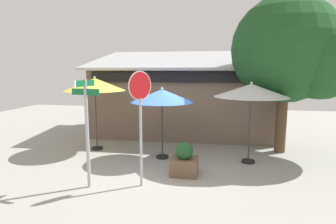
% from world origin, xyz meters
% --- Properties ---
extents(ground_plane, '(28.00, 28.00, 0.10)m').
position_xyz_m(ground_plane, '(0.00, 0.00, -0.05)').
color(ground_plane, '#9E9B93').
extents(cafe_building, '(8.77, 5.05, 4.14)m').
position_xyz_m(cafe_building, '(0.24, 5.17, 1.68)').
color(cafe_building, '#705B4C').
rests_on(cafe_building, ground).
extents(street_sign_post, '(0.80, 0.85, 2.88)m').
position_xyz_m(street_sign_post, '(-1.53, -2.00, 1.75)').
color(street_sign_post, '#A8AAB2').
rests_on(street_sign_post, ground).
extents(stop_sign, '(0.44, 0.63, 3.09)m').
position_xyz_m(stop_sign, '(-0.17, -1.68, 2.14)').
color(stop_sign, '#A8AAB2').
rests_on(stop_sign, ground).
extents(patio_umbrella_mustard_left, '(2.33, 2.33, 2.87)m').
position_xyz_m(patio_umbrella_mustard_left, '(-2.81, 1.44, 2.54)').
color(patio_umbrella_mustard_left, black).
rests_on(patio_umbrella_mustard_left, ground).
extents(patio_umbrella_royal_blue_center, '(2.17, 2.17, 2.52)m').
position_xyz_m(patio_umbrella_royal_blue_center, '(-0.07, 0.79, 2.21)').
color(patio_umbrella_royal_blue_center, black).
rests_on(patio_umbrella_royal_blue_center, ground).
extents(patio_umbrella_ivory_right, '(2.43, 2.43, 2.73)m').
position_xyz_m(patio_umbrella_ivory_right, '(2.90, 0.79, 2.43)').
color(patio_umbrella_ivory_right, black).
rests_on(patio_umbrella_ivory_right, ground).
extents(shade_tree, '(4.39, 3.89, 5.79)m').
position_xyz_m(shade_tree, '(4.50, 2.17, 3.74)').
color(shade_tree, brown).
rests_on(shade_tree, ground).
extents(sidewalk_planter, '(0.80, 0.80, 0.98)m').
position_xyz_m(sidewalk_planter, '(0.88, -0.63, 0.40)').
color(sidewalk_planter, brown).
rests_on(sidewalk_planter, ground).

